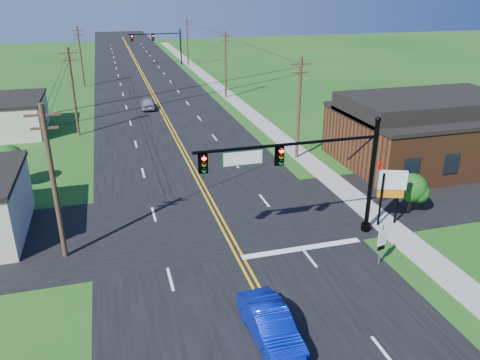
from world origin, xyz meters
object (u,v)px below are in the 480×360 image
object	(u,v)px
signal_mast_far	(158,42)
signal_mast_main	(305,168)
route_sign	(382,242)
blue_car	(271,326)
stop_sign	(381,169)

from	to	relation	value
signal_mast_far	signal_mast_main	bearing A→B (deg)	-90.08
route_sign	signal_mast_far	bearing A→B (deg)	78.70
blue_car	route_sign	distance (m)	8.90
signal_mast_main	blue_car	size ratio (longest dim) A/B	2.43
signal_mast_main	signal_mast_far	size ratio (longest dim) A/B	1.03
route_sign	stop_sign	distance (m)	10.60
blue_car	stop_sign	size ratio (longest dim) A/B	1.86
signal_mast_far	route_sign	size ratio (longest dim) A/B	4.37
signal_mast_main	route_sign	xyz separation A→B (m)	(3.16, -3.74, -3.29)
signal_mast_main	blue_car	bearing A→B (deg)	-121.33
blue_car	route_sign	size ratio (longest dim) A/B	1.85
stop_sign	route_sign	bearing A→B (deg)	-133.53
signal_mast_main	route_sign	bearing A→B (deg)	-49.76
blue_car	route_sign	bearing A→B (deg)	24.24
stop_sign	signal_mast_main	bearing A→B (deg)	-160.69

